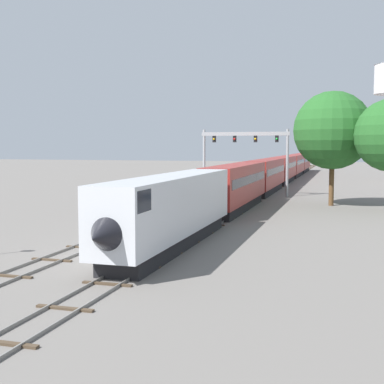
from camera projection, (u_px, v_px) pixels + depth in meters
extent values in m
plane|color=slate|center=(120.00, 257.00, 31.73)|extent=(400.00, 400.00, 0.00)
cube|color=slate|center=(273.00, 185.00, 88.68)|extent=(0.07, 200.00, 0.16)
cube|color=slate|center=(282.00, 186.00, 88.28)|extent=(0.07, 200.00, 0.16)
cube|color=#473828|center=(4.00, 343.00, 17.79)|extent=(2.60, 0.24, 0.10)
cube|color=#473828|center=(65.00, 308.00, 21.61)|extent=(2.60, 0.24, 0.10)
cube|color=#473828|center=(107.00, 284.00, 25.43)|extent=(2.60, 0.24, 0.10)
cube|color=#473828|center=(138.00, 266.00, 29.25)|extent=(2.60, 0.24, 0.10)
cube|color=#473828|center=(162.00, 252.00, 33.07)|extent=(2.60, 0.24, 0.10)
cube|color=#473828|center=(182.00, 241.00, 36.89)|extent=(2.60, 0.24, 0.10)
cube|color=#473828|center=(197.00, 232.00, 40.71)|extent=(2.60, 0.24, 0.10)
cube|color=#473828|center=(210.00, 225.00, 44.54)|extent=(2.60, 0.24, 0.10)
cube|color=#473828|center=(221.00, 219.00, 48.36)|extent=(2.60, 0.24, 0.10)
cube|color=#473828|center=(230.00, 213.00, 52.18)|extent=(2.60, 0.24, 0.10)
cube|color=#473828|center=(238.00, 209.00, 56.00)|extent=(2.60, 0.24, 0.10)
cube|color=#473828|center=(245.00, 205.00, 59.82)|extent=(2.60, 0.24, 0.10)
cube|color=#473828|center=(251.00, 201.00, 63.64)|extent=(2.60, 0.24, 0.10)
cube|color=#473828|center=(256.00, 198.00, 67.47)|extent=(2.60, 0.24, 0.10)
cube|color=#473828|center=(261.00, 195.00, 71.29)|extent=(2.60, 0.24, 0.10)
cube|color=#473828|center=(265.00, 193.00, 75.11)|extent=(2.60, 0.24, 0.10)
cube|color=#473828|center=(269.00, 190.00, 78.93)|extent=(2.60, 0.24, 0.10)
cube|color=#473828|center=(273.00, 188.00, 82.75)|extent=(2.60, 0.24, 0.10)
cube|color=#473828|center=(276.00, 186.00, 86.57)|extent=(2.60, 0.24, 0.10)
cube|color=#473828|center=(279.00, 185.00, 90.39)|extent=(2.60, 0.24, 0.10)
cube|color=#473828|center=(282.00, 183.00, 94.22)|extent=(2.60, 0.24, 0.10)
cube|color=#473828|center=(284.00, 182.00, 98.04)|extent=(2.60, 0.24, 0.10)
cube|color=#473828|center=(287.00, 180.00, 101.86)|extent=(2.60, 0.24, 0.10)
cube|color=#473828|center=(289.00, 179.00, 105.68)|extent=(2.60, 0.24, 0.10)
cube|color=#473828|center=(291.00, 178.00, 109.50)|extent=(2.60, 0.24, 0.10)
cube|color=#473828|center=(293.00, 177.00, 113.32)|extent=(2.60, 0.24, 0.10)
cube|color=#473828|center=(295.00, 176.00, 117.15)|extent=(2.60, 0.24, 0.10)
cube|color=#473828|center=(296.00, 175.00, 120.97)|extent=(2.60, 0.24, 0.10)
cube|color=#473828|center=(298.00, 174.00, 124.79)|extent=(2.60, 0.24, 0.10)
cube|color=#473828|center=(299.00, 173.00, 128.61)|extent=(2.60, 0.24, 0.10)
cube|color=#473828|center=(301.00, 172.00, 132.43)|extent=(2.60, 0.24, 0.10)
cube|color=#473828|center=(302.00, 172.00, 136.25)|extent=(2.60, 0.24, 0.10)
cube|color=#473828|center=(303.00, 171.00, 140.07)|extent=(2.60, 0.24, 0.10)
cube|color=#473828|center=(304.00, 170.00, 143.90)|extent=(2.60, 0.24, 0.10)
cube|color=#473828|center=(305.00, 170.00, 147.72)|extent=(2.60, 0.24, 0.10)
cube|color=#473828|center=(306.00, 169.00, 151.54)|extent=(2.60, 0.24, 0.10)
cube|color=#473828|center=(307.00, 169.00, 155.36)|extent=(2.60, 0.24, 0.10)
cube|color=#473828|center=(308.00, 168.00, 159.18)|extent=(2.60, 0.24, 0.10)
cube|color=#473828|center=(309.00, 167.00, 163.00)|extent=(2.60, 0.24, 0.10)
cube|color=#473828|center=(310.00, 167.00, 166.83)|extent=(2.60, 0.24, 0.10)
cube|color=#473828|center=(311.00, 167.00, 170.65)|extent=(2.60, 0.24, 0.10)
cube|color=#473828|center=(312.00, 166.00, 174.47)|extent=(2.60, 0.24, 0.10)
cube|color=#473828|center=(312.00, 166.00, 178.29)|extent=(2.60, 0.24, 0.10)
cube|color=#473828|center=(313.00, 165.00, 182.11)|extent=(2.60, 0.24, 0.10)
cube|color=slate|center=(213.00, 195.00, 71.13)|extent=(0.07, 160.00, 0.16)
cube|color=slate|center=(224.00, 195.00, 70.72)|extent=(0.07, 160.00, 0.16)
cube|color=#473828|center=(10.00, 276.00, 26.98)|extent=(2.60, 0.24, 0.10)
cube|color=#473828|center=(52.00, 260.00, 30.80)|extent=(2.60, 0.24, 0.10)
cube|color=#473828|center=(84.00, 247.00, 34.62)|extent=(2.60, 0.24, 0.10)
cube|color=#473828|center=(110.00, 237.00, 38.44)|extent=(2.60, 0.24, 0.10)
cube|color=#473828|center=(132.00, 229.00, 42.27)|extent=(2.60, 0.24, 0.10)
cube|color=#473828|center=(150.00, 222.00, 46.09)|extent=(2.60, 0.24, 0.10)
cube|color=#473828|center=(165.00, 216.00, 49.91)|extent=(2.60, 0.24, 0.10)
cube|color=#473828|center=(178.00, 211.00, 53.73)|extent=(2.60, 0.24, 0.10)
cube|color=#473828|center=(189.00, 207.00, 57.55)|extent=(2.60, 0.24, 0.10)
cube|color=#473828|center=(199.00, 203.00, 61.37)|extent=(2.60, 0.24, 0.10)
cube|color=#473828|center=(207.00, 200.00, 65.20)|extent=(2.60, 0.24, 0.10)
cube|color=#473828|center=(215.00, 197.00, 69.02)|extent=(2.60, 0.24, 0.10)
cube|color=#473828|center=(222.00, 194.00, 72.84)|extent=(2.60, 0.24, 0.10)
cube|color=#473828|center=(228.00, 192.00, 76.66)|extent=(2.60, 0.24, 0.10)
cube|color=#473828|center=(234.00, 190.00, 80.48)|extent=(2.60, 0.24, 0.10)
cube|color=#473828|center=(239.00, 188.00, 84.30)|extent=(2.60, 0.24, 0.10)
cube|color=#473828|center=(244.00, 186.00, 88.12)|extent=(2.60, 0.24, 0.10)
cube|color=#473828|center=(248.00, 184.00, 91.95)|extent=(2.60, 0.24, 0.10)
cube|color=#473828|center=(252.00, 183.00, 95.77)|extent=(2.60, 0.24, 0.10)
cube|color=#473828|center=(255.00, 181.00, 99.59)|extent=(2.60, 0.24, 0.10)
cube|color=#473828|center=(259.00, 180.00, 103.41)|extent=(2.60, 0.24, 0.10)
cube|color=#473828|center=(262.00, 179.00, 107.23)|extent=(2.60, 0.24, 0.10)
cube|color=#473828|center=(265.00, 178.00, 111.05)|extent=(2.60, 0.24, 0.10)
cube|color=#473828|center=(268.00, 177.00, 114.87)|extent=(2.60, 0.24, 0.10)
cube|color=#473828|center=(270.00, 176.00, 118.70)|extent=(2.60, 0.24, 0.10)
cube|color=#473828|center=(272.00, 175.00, 122.52)|extent=(2.60, 0.24, 0.10)
cube|color=#473828|center=(275.00, 174.00, 126.34)|extent=(2.60, 0.24, 0.10)
cube|color=#473828|center=(277.00, 173.00, 130.16)|extent=(2.60, 0.24, 0.10)
cube|color=#473828|center=(279.00, 172.00, 133.98)|extent=(2.60, 0.24, 0.10)
cube|color=#473828|center=(281.00, 171.00, 137.80)|extent=(2.60, 0.24, 0.10)
cube|color=#473828|center=(282.00, 171.00, 141.63)|extent=(2.60, 0.24, 0.10)
cube|color=#473828|center=(284.00, 170.00, 145.45)|extent=(2.60, 0.24, 0.10)
cube|color=silver|center=(173.00, 204.00, 34.76)|extent=(3.00, 20.06, 3.80)
cone|color=black|center=(105.00, 235.00, 25.02)|extent=(2.88, 2.60, 2.88)
cube|color=black|center=(116.00, 200.00, 26.22)|extent=(3.04, 1.80, 1.10)
cube|color=black|center=(173.00, 240.00, 34.97)|extent=(2.52, 18.05, 1.00)
cube|color=maroon|center=(236.00, 183.00, 54.88)|extent=(3.00, 20.06, 3.80)
cube|color=black|center=(236.00, 179.00, 54.85)|extent=(3.04, 18.46, 0.90)
cube|color=black|center=(236.00, 205.00, 55.09)|extent=(2.52, 18.05, 1.00)
cube|color=maroon|center=(266.00, 173.00, 75.00)|extent=(3.00, 20.06, 3.80)
cube|color=black|center=(266.00, 170.00, 74.97)|extent=(3.04, 18.46, 0.90)
cube|color=black|center=(266.00, 189.00, 75.21)|extent=(2.52, 18.05, 1.00)
cube|color=maroon|center=(283.00, 167.00, 95.12)|extent=(3.00, 20.06, 3.80)
cube|color=black|center=(283.00, 165.00, 95.09)|extent=(3.04, 18.46, 0.90)
cube|color=black|center=(283.00, 180.00, 95.34)|extent=(2.52, 18.05, 1.00)
cube|color=maroon|center=(294.00, 163.00, 115.25)|extent=(3.00, 20.06, 3.80)
cube|color=black|center=(294.00, 162.00, 115.21)|extent=(3.04, 18.46, 0.90)
cube|color=black|center=(294.00, 174.00, 115.46)|extent=(2.52, 18.05, 1.00)
cube|color=maroon|center=(302.00, 161.00, 135.37)|extent=(3.00, 20.06, 3.80)
cube|color=black|center=(302.00, 159.00, 135.33)|extent=(3.04, 18.46, 0.90)
cube|color=black|center=(302.00, 170.00, 135.58)|extent=(2.52, 18.05, 1.00)
cylinder|color=#999BA0|center=(204.00, 162.00, 72.85)|extent=(0.36, 0.36, 8.99)
cylinder|color=#999BA0|center=(287.00, 163.00, 69.60)|extent=(0.36, 0.36, 8.99)
cube|color=#999BA0|center=(245.00, 134.00, 70.88)|extent=(12.10, 0.36, 0.50)
cube|color=black|center=(214.00, 139.00, 72.21)|extent=(0.44, 0.32, 0.90)
sphere|color=yellow|center=(214.00, 139.00, 72.02)|extent=(0.28, 0.28, 0.28)
cube|color=black|center=(235.00, 139.00, 71.40)|extent=(0.44, 0.32, 0.90)
sphere|color=red|center=(234.00, 139.00, 71.21)|extent=(0.28, 0.28, 0.28)
cube|color=black|center=(256.00, 139.00, 70.59)|extent=(0.44, 0.32, 0.90)
sphere|color=yellow|center=(255.00, 139.00, 70.40)|extent=(0.28, 0.28, 0.28)
cube|color=black|center=(277.00, 139.00, 69.77)|extent=(0.44, 0.32, 0.90)
sphere|color=green|center=(277.00, 139.00, 69.59)|extent=(0.28, 0.28, 0.28)
cylinder|color=brown|center=(331.00, 182.00, 59.04)|extent=(0.56, 0.56, 5.43)
sphere|color=#235B23|center=(333.00, 130.00, 58.53)|extent=(8.77, 8.77, 8.77)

